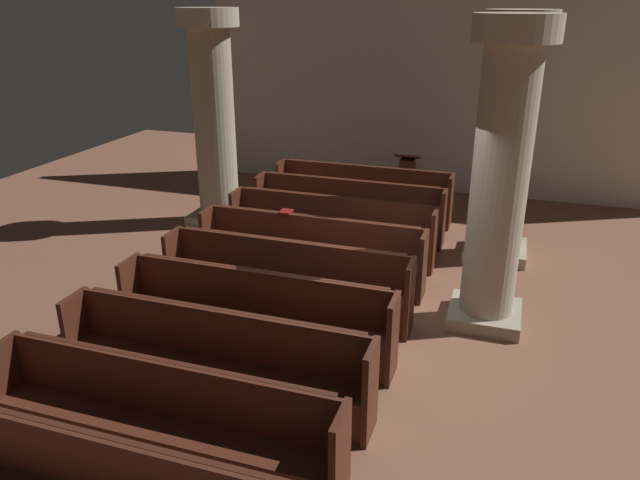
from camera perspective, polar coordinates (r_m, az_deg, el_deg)
The scene contains 15 objects.
ground_plane at distance 7.88m, azimuth 4.46°, elevation -7.65°, with size 19.20×19.20×0.00m, color brown.
back_wall at distance 12.95m, azimuth 11.59°, elevation 14.26°, with size 10.00×0.16×4.50m, color beige.
pew_row_0 at distance 11.35m, azimuth 4.03°, elevation 4.56°, with size 3.30×0.47×0.96m.
pew_row_1 at distance 10.44m, azimuth 2.67°, elevation 3.05°, with size 3.30×0.46×0.96m.
pew_row_2 at distance 9.56m, azimuth 1.06°, elevation 1.24°, with size 3.30×0.46×0.96m.
pew_row_3 at distance 8.69m, azimuth -0.88°, elevation -0.93°, with size 3.30×0.47×0.96m.
pew_row_4 at distance 7.85m, azimuth -3.24°, elevation -3.57°, with size 3.30×0.46×0.96m.
pew_row_5 at distance 7.04m, azimuth -6.18°, elevation -6.83°, with size 3.30×0.46×0.96m.
pew_row_6 at distance 6.29m, azimuth -9.90°, elevation -10.86°, with size 3.30×0.47×0.96m.
pew_row_7 at distance 5.61m, azimuth -14.73°, elevation -15.86°, with size 3.30×0.46×0.96m.
pillar_aisle_side at distance 9.62m, azimuth 17.29°, elevation 9.27°, with size 1.03×1.03×3.72m.
pillar_far_side at distance 10.93m, azimuth -9.94°, elevation 11.34°, with size 1.03×1.03×3.72m.
pillar_aisle_rear at distance 7.42m, azimuth 16.61°, elevation 5.82°, with size 0.96×0.96×3.72m.
lectern at distance 12.08m, azimuth 8.12°, elevation 5.22°, with size 0.48×0.45×1.08m.
hymn_book at distance 8.82m, azimuth -3.23°, elevation 2.69°, with size 0.17×0.20×0.03m, color maroon.
Camera 1 is at (1.57, -6.67, 3.87)m, focal length 33.98 mm.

